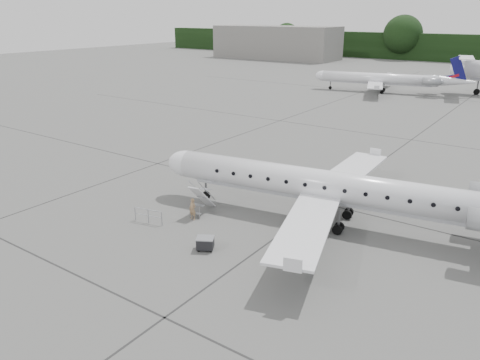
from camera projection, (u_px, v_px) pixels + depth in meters
The scene contains 8 objects.
ground at pixel (333, 257), 28.22m from camera, with size 320.00×320.00×0.00m, color slate.
terminal_building at pixel (276, 42), 149.15m from camera, with size 40.00×14.00×10.00m, color slate.
main_regional_jet at pixel (332, 172), 31.61m from camera, with size 29.32×21.11×7.52m, color silver, non-canonical shape.
airstair at pixel (202, 198), 34.12m from camera, with size 0.85×2.45×2.36m, color silver, non-canonical shape.
passenger at pixel (193, 209), 33.08m from camera, with size 0.58×0.38×1.58m, color #987653.
safety_railing at pixel (148, 216), 32.63m from camera, with size 2.20×0.08×1.00m, color gray, non-canonical shape.
baggage_cart at pixel (205, 243), 28.94m from camera, with size 1.02×0.83×0.89m, color black, non-canonical shape.
bg_regional_left at pixel (379, 73), 85.64m from camera, with size 26.36×18.98×6.92m, color silver, non-canonical shape.
Camera 1 is at (9.74, -23.70, 13.89)m, focal length 35.00 mm.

